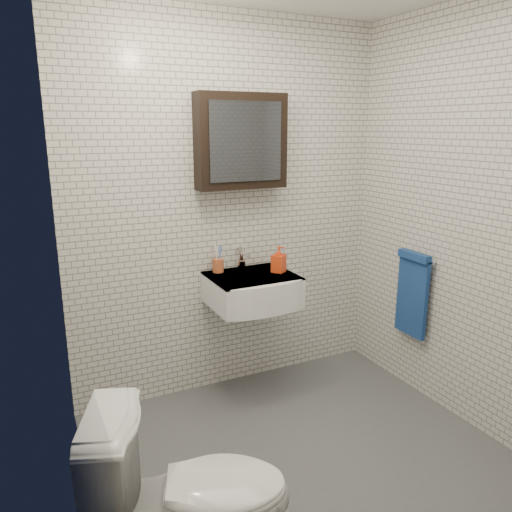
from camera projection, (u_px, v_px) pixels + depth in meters
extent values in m
cube|color=#4D5055|center=(304.00, 457.00, 2.78)|extent=(2.20, 2.00, 0.01)
cube|color=silver|center=(230.00, 210.00, 3.33)|extent=(2.20, 0.02, 2.50)
cube|color=silver|center=(477.00, 301.00, 1.60)|extent=(2.20, 0.02, 2.50)
cube|color=silver|center=(77.00, 266.00, 2.00)|extent=(0.02, 2.00, 2.50)
cube|color=silver|center=(469.00, 222.00, 2.93)|extent=(0.02, 2.00, 2.50)
cube|color=white|center=(252.00, 290.00, 3.29)|extent=(0.55, 0.45, 0.20)
cylinder|color=silver|center=(250.00, 276.00, 3.28)|extent=(0.31, 0.31, 0.02)
cylinder|color=silver|center=(250.00, 275.00, 3.28)|extent=(0.04, 0.04, 0.01)
cube|color=white|center=(252.00, 276.00, 3.26)|extent=(0.55, 0.45, 0.01)
cylinder|color=silver|center=(241.00, 265.00, 3.40)|extent=(0.06, 0.06, 0.06)
cylinder|color=silver|center=(241.00, 256.00, 3.38)|extent=(0.03, 0.03, 0.08)
cylinder|color=silver|center=(245.00, 254.00, 3.32)|extent=(0.02, 0.12, 0.02)
cube|color=silver|center=(239.00, 247.00, 3.39)|extent=(0.02, 0.09, 0.01)
cube|color=black|center=(241.00, 141.00, 3.18)|extent=(0.60, 0.14, 0.60)
cube|color=#3F444C|center=(246.00, 142.00, 3.12)|extent=(0.49, 0.01, 0.49)
cylinder|color=silver|center=(417.00, 258.00, 3.30)|extent=(0.02, 0.30, 0.02)
cylinder|color=silver|center=(406.00, 253.00, 3.42)|extent=(0.04, 0.02, 0.02)
cylinder|color=silver|center=(434.00, 262.00, 3.19)|extent=(0.04, 0.02, 0.02)
cube|color=navy|center=(412.00, 297.00, 3.36)|extent=(0.03, 0.26, 0.54)
cube|color=navy|center=(414.00, 256.00, 3.28)|extent=(0.05, 0.26, 0.05)
cylinder|color=#BB562E|center=(218.00, 265.00, 3.32)|extent=(0.10, 0.10, 0.09)
cylinder|color=white|center=(217.00, 257.00, 3.29)|extent=(0.02, 0.03, 0.17)
cylinder|color=#4479DA|center=(220.00, 258.00, 3.31)|extent=(0.01, 0.02, 0.16)
cylinder|color=white|center=(217.00, 256.00, 3.31)|extent=(0.02, 0.03, 0.18)
cylinder|color=#4479DA|center=(220.00, 257.00, 3.32)|extent=(0.02, 0.04, 0.16)
imported|color=orange|center=(279.00, 259.00, 3.31)|extent=(0.11, 0.11, 0.18)
imported|color=white|center=(192.00, 497.00, 1.95)|extent=(0.87, 0.68, 0.78)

